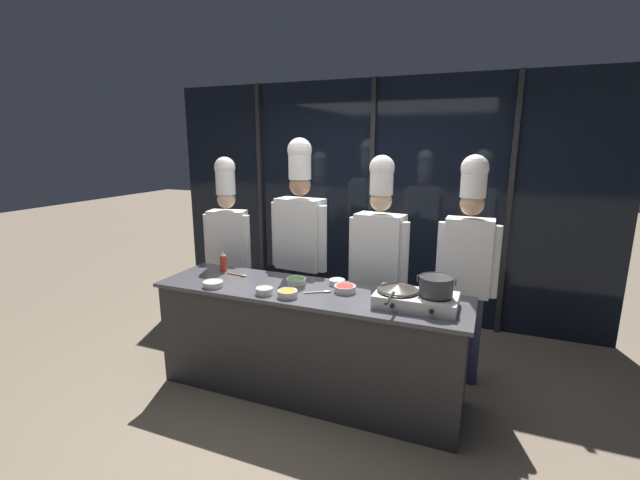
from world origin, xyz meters
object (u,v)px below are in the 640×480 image
Objects in this scene: stock_pot at (436,285)px; serving_spoon_solid at (240,275)px; frying_pan at (398,288)px; portable_stove at (416,300)px; serving_spoon_slotted at (323,292)px; prep_bowl_garlic at (337,282)px; prep_bowl_scallions at (296,280)px; prep_bowl_onion at (213,284)px; chef_head at (228,235)px; chef_pastry at (468,251)px; chef_line at (379,248)px; prep_bowl_shrimp at (264,290)px; squeeze_bottle_chili at (223,262)px; prep_bowl_bell_pepper at (345,288)px; prep_bowl_carrots at (288,293)px; chef_sous at (300,232)px.

stock_pot is 1.68m from serving_spoon_solid.
stock_pot is at bearing 1.18° from frying_pan.
serving_spoon_slotted is (-0.71, 0.02, -0.04)m from portable_stove.
prep_bowl_garlic reaches higher than serving_spoon_solid.
prep_bowl_onion is (-0.58, -0.32, 0.00)m from prep_bowl_scallions.
prep_bowl_garlic is at bearing 151.46° from chef_head.
serving_spoon_solid is 0.11× the size of chef_pastry.
chef_head is 0.98× the size of chef_line.
prep_bowl_scallions is 0.67m from prep_bowl_onion.
stock_pot is 0.69m from chef_pastry.
prep_bowl_shrimp reaches higher than prep_bowl_onion.
prep_bowl_onion reaches higher than serving_spoon_slotted.
squeeze_bottle_chili is 0.24m from serving_spoon_solid.
portable_stove is at bearing -6.73° from squeeze_bottle_chili.
frying_pan reaches higher than serving_spoon_slotted.
prep_bowl_bell_pepper is 0.45m from prep_bowl_carrots.
serving_spoon_solid is (0.05, 0.33, -0.02)m from prep_bowl_onion.
prep_bowl_carrots reaches higher than prep_bowl_shrimp.
frying_pan is 0.81m from prep_bowl_carrots.
squeeze_bottle_chili is 1.21× the size of prep_bowl_carrots.
chef_pastry is at bearing 22.26° from prep_bowl_scallions.
stock_pot is at bearing 138.30° from chef_line.
prep_bowl_shrimp reaches higher than prep_bowl_garlic.
serving_spoon_solid is (-1.66, 0.14, -0.17)m from stock_pot.
prep_bowl_shrimp reaches higher than prep_bowl_scallions.
prep_bowl_onion is 0.82× the size of serving_spoon_slotted.
frying_pan is 2.81× the size of squeeze_bottle_chili.
serving_spoon_slotted is at bearing 32.92° from chef_pastry.
chef_head is at bearing 0.73° from chef_pastry.
prep_bowl_carrots is at bearing 114.19° from chef_sous.
frying_pan reaches higher than prep_bowl_scallions.
squeeze_bottle_chili is at bearing 26.08° from chef_line.
serving_spoon_slotted is at bearing -8.59° from serving_spoon_solid.
prep_bowl_carrots is 0.08× the size of chef_line.
prep_bowl_carrots is at bearing 1.10° from prep_bowl_onion.
squeeze_bottle_chili is 1.39× the size of prep_bowl_shrimp.
chef_line is (1.10, 0.51, 0.22)m from serving_spoon_solid.
prep_bowl_shrimp is at bearing -110.23° from prep_bowl_scallions.
chef_line reaches higher than squeeze_bottle_chili.
prep_bowl_scallions is 1.24× the size of prep_bowl_shrimp.
prep_bowl_garlic is at bearing 6.24° from serving_spoon_solid.
prep_bowl_shrimp is at bearing -153.43° from prep_bowl_bell_pepper.
chef_sous is (-1.35, 0.71, 0.13)m from stock_pot.
prep_bowl_shrimp is at bearing -170.63° from portable_stove.
prep_bowl_shrimp is 1.22m from chef_head.
squeeze_bottle_chili is at bearing 162.93° from serving_spoon_solid.
serving_spoon_slotted is (1.04, -0.19, -0.08)m from squeeze_bottle_chili.
prep_bowl_onion is at bearing -155.02° from prep_bowl_garlic.
portable_stove reaches higher than prep_bowl_shrimp.
prep_bowl_bell_pepper is at bearing 36.60° from prep_bowl_carrots.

